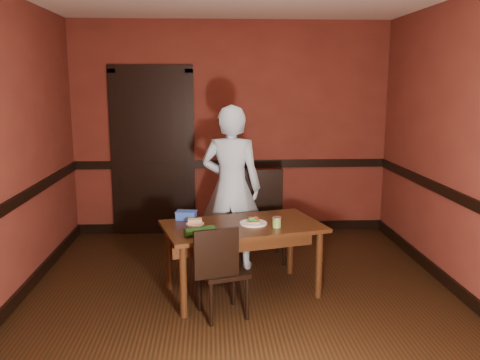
{
  "coord_description": "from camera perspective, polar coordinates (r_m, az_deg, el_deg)",
  "views": [
    {
      "loc": [
        -0.27,
        -4.22,
        1.93
      ],
      "look_at": [
        0.0,
        0.35,
        1.05
      ],
      "focal_mm": 38.0,
      "sensor_mm": 36.0,
      "label": 1
    }
  ],
  "objects": [
    {
      "name": "chair_near",
      "position": [
        4.29,
        -1.95,
        -10.05
      ],
      "size": [
        0.47,
        0.47,
        0.8
      ],
      "primitive_type": null,
      "rotation": [
        0.0,
        0.0,
        3.46
      ],
      "color": "black",
      "rests_on": "floor"
    },
    {
      "name": "chair_far",
      "position": [
        5.56,
        2.65,
        -4.16
      ],
      "size": [
        0.48,
        0.48,
        0.98
      ],
      "primitive_type": null,
      "rotation": [
        0.0,
        0.0,
        0.05
      ],
      "color": "black",
      "rests_on": "floor"
    },
    {
      "name": "wall_back",
      "position": [
        6.5,
        -0.98,
        5.75
      ],
      "size": [
        4.0,
        0.02,
        2.7
      ],
      "primitive_type": "cube",
      "color": "maroon",
      "rests_on": "ground"
    },
    {
      "name": "dado_right",
      "position": [
        4.89,
        24.17,
        -2.24
      ],
      "size": [
        0.03,
        4.5,
        0.1
      ],
      "primitive_type": "cube",
      "color": "black",
      "rests_on": "ground"
    },
    {
      "name": "cheese_saucer",
      "position": [
        4.64,
        -5.08,
        -4.77
      ],
      "size": [
        0.17,
        0.17,
        0.05
      ],
      "rotation": [
        0.0,
        0.0,
        0.26
      ],
      "color": "white",
      "rests_on": "dining_table"
    },
    {
      "name": "dining_table",
      "position": [
        4.74,
        0.27,
        -8.86
      ],
      "size": [
        1.57,
        1.14,
        0.66
      ],
      "primitive_type": "cube",
      "rotation": [
        0.0,
        0.0,
        0.27
      ],
      "color": "#311B0C",
      "rests_on": "floor"
    },
    {
      "name": "sauce_jar",
      "position": [
        4.54,
        4.15,
        -4.74
      ],
      "size": [
        0.08,
        0.08,
        0.09
      ],
      "rotation": [
        0.0,
        0.0,
        -0.29
      ],
      "color": "#6A9842",
      "rests_on": "dining_table"
    },
    {
      "name": "wall_right",
      "position": [
        4.83,
        24.74,
        2.98
      ],
      "size": [
        0.02,
        4.5,
        2.7
      ],
      "primitive_type": "cube",
      "color": "maroon",
      "rests_on": "ground"
    },
    {
      "name": "dado_back",
      "position": [
        6.54,
        -0.96,
        1.81
      ],
      "size": [
        4.0,
        0.03,
        0.1
      ],
      "primitive_type": "cube",
      "color": "black",
      "rests_on": "ground"
    },
    {
      "name": "person",
      "position": [
        5.29,
        -0.98,
        -0.83
      ],
      "size": [
        0.7,
        0.54,
        1.71
      ],
      "primitive_type": "imported",
      "rotation": [
        0.0,
        0.0,
        2.91
      ],
      "color": "#ABD1E6",
      "rests_on": "floor"
    },
    {
      "name": "wrapped_veg",
      "position": [
        4.31,
        -4.54,
        -5.75
      ],
      "size": [
        0.28,
        0.17,
        0.07
      ],
      "primitive_type": "cylinder",
      "rotation": [
        0.0,
        1.57,
        0.39
      ],
      "color": "#1A5215",
      "rests_on": "dining_table"
    },
    {
      "name": "baseboard_back",
      "position": [
        6.73,
        -0.94,
        -5.28
      ],
      "size": [
        4.0,
        0.03,
        0.12
      ],
      "primitive_type": "cube",
      "color": "black",
      "rests_on": "ground"
    },
    {
      "name": "door",
      "position": [
        6.53,
        -9.77,
        3.34
      ],
      "size": [
        1.05,
        0.07,
        2.2
      ],
      "color": "black",
      "rests_on": "ground"
    },
    {
      "name": "baseboard_right",
      "position": [
        5.14,
        23.43,
        -11.41
      ],
      "size": [
        0.03,
        4.5,
        0.12
      ],
      "primitive_type": "cube",
      "color": "black",
      "rests_on": "ground"
    },
    {
      "name": "floor",
      "position": [
        4.65,
        0.26,
        -13.65
      ],
      "size": [
        4.0,
        4.5,
        0.01
      ],
      "primitive_type": "cube",
      "color": "black",
      "rests_on": "ground"
    },
    {
      "name": "sandwich_plate",
      "position": [
        4.64,
        1.5,
        -4.76
      ],
      "size": [
        0.25,
        0.25,
        0.06
      ],
      "rotation": [
        0.0,
        0.0,
        -0.19
      ],
      "color": "white",
      "rests_on": "dining_table"
    },
    {
      "name": "baseboard_left",
      "position": [
        4.93,
        -24.06,
        -12.42
      ],
      "size": [
        0.03,
        4.5,
        0.12
      ],
      "primitive_type": "cube",
      "color": "black",
      "rests_on": "ground"
    },
    {
      "name": "food_tub",
      "position": [
        4.82,
        -6.06,
        -3.94
      ],
      "size": [
        0.21,
        0.16,
        0.08
      ],
      "rotation": [
        0.0,
        0.0,
        -0.18
      ],
      "color": "blue",
      "rests_on": "dining_table"
    },
    {
      "name": "wall_front",
      "position": [
        2.07,
        4.19,
        -5.36
      ],
      "size": [
        4.0,
        0.02,
        2.7
      ],
      "primitive_type": "cube",
      "color": "maroon",
      "rests_on": "ground"
    },
    {
      "name": "dado_left",
      "position": [
        4.67,
        -24.85,
        -2.88
      ],
      "size": [
        0.03,
        4.5,
        0.1
      ],
      "primitive_type": "cube",
      "color": "black",
      "rests_on": "ground"
    }
  ]
}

